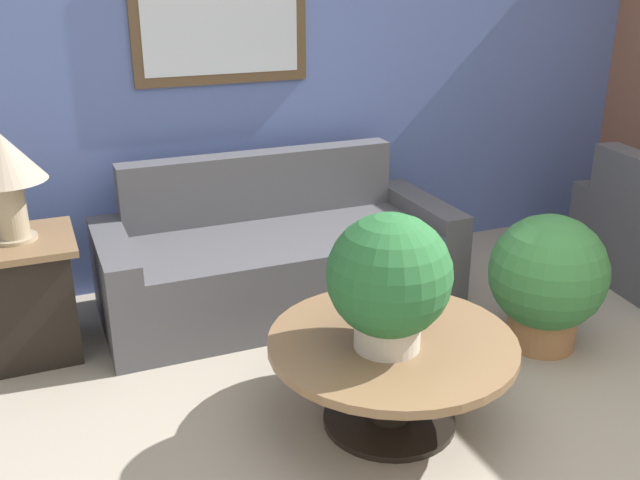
{
  "coord_description": "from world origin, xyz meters",
  "views": [
    {
      "loc": [
        -1.71,
        -1.58,
        1.91
      ],
      "look_at": [
        -0.42,
        1.53,
        0.61
      ],
      "focal_mm": 40.0,
      "sensor_mm": 36.0,
      "label": 1
    }
  ],
  "objects": [
    {
      "name": "wall_back",
      "position": [
        -0.02,
        2.71,
        1.31
      ],
      "size": [
        6.94,
        0.09,
        2.6
      ],
      "color": "#5166A8",
      "rests_on": "ground_plane"
    },
    {
      "name": "table_lamp",
      "position": [
        -1.84,
        2.06,
        1.01
      ],
      "size": [
        0.4,
        0.4,
        0.55
      ],
      "color": "tan",
      "rests_on": "side_table"
    },
    {
      "name": "potted_plant_floor",
      "position": [
        0.69,
        1.09,
        0.39
      ],
      "size": [
        0.61,
        0.61,
        0.73
      ],
      "color": "#9E6B42",
      "rests_on": "ground_plane"
    },
    {
      "name": "coffee_table",
      "position": [
        -0.39,
        0.78,
        0.31
      ],
      "size": [
        1.07,
        1.07,
        0.42
      ],
      "color": "black",
      "rests_on": "ground_plane"
    },
    {
      "name": "couch_main",
      "position": [
        -0.44,
        2.11,
        0.29
      ],
      "size": [
        2.06,
        0.87,
        0.86
      ],
      "color": "#4C4C51",
      "rests_on": "ground_plane"
    },
    {
      "name": "potted_plant_on_table",
      "position": [
        -0.45,
        0.73,
        0.73
      ],
      "size": [
        0.51,
        0.51,
        0.58
      ],
      "color": "beige",
      "rests_on": "coffee_table"
    },
    {
      "name": "side_table",
      "position": [
        -1.84,
        2.06,
        0.32
      ],
      "size": [
        0.56,
        0.56,
        0.64
      ],
      "color": "black",
      "rests_on": "ground_plane"
    }
  ]
}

